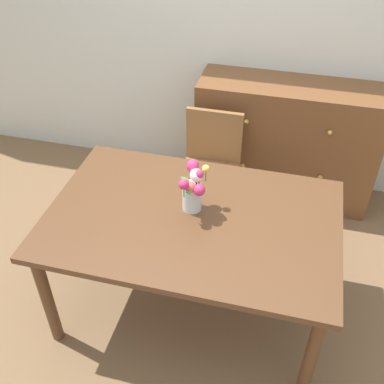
{
  "coord_description": "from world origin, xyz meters",
  "views": [
    {
      "loc": [
        0.48,
        -1.86,
        2.5
      ],
      "look_at": [
        -0.02,
        0.07,
        0.89
      ],
      "focal_mm": 42.94,
      "sensor_mm": 36.0,
      "label": 1
    }
  ],
  "objects_px": {
    "dining_table": "(192,227)",
    "chair_far": "(210,163)",
    "dresser": "(286,143)",
    "flower_vase": "(193,188)"
  },
  "relations": [
    {
      "from": "dresser",
      "to": "chair_far",
      "type": "bearing_deg",
      "value": -139.07
    },
    {
      "from": "dresser",
      "to": "flower_vase",
      "type": "distance_m",
      "value": 1.41
    },
    {
      "from": "dining_table",
      "to": "flower_vase",
      "type": "bearing_deg",
      "value": 100.71
    },
    {
      "from": "chair_far",
      "to": "flower_vase",
      "type": "height_order",
      "value": "flower_vase"
    },
    {
      "from": "dining_table",
      "to": "dresser",
      "type": "height_order",
      "value": "dresser"
    },
    {
      "from": "dresser",
      "to": "flower_vase",
      "type": "height_order",
      "value": "flower_vase"
    },
    {
      "from": "dining_table",
      "to": "chair_far",
      "type": "distance_m",
      "value": 0.9
    },
    {
      "from": "dining_table",
      "to": "dresser",
      "type": "bearing_deg",
      "value": 72.05
    },
    {
      "from": "chair_far",
      "to": "dresser",
      "type": "bearing_deg",
      "value": -139.07
    },
    {
      "from": "chair_far",
      "to": "dresser",
      "type": "relative_size",
      "value": 0.64
    }
  ]
}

